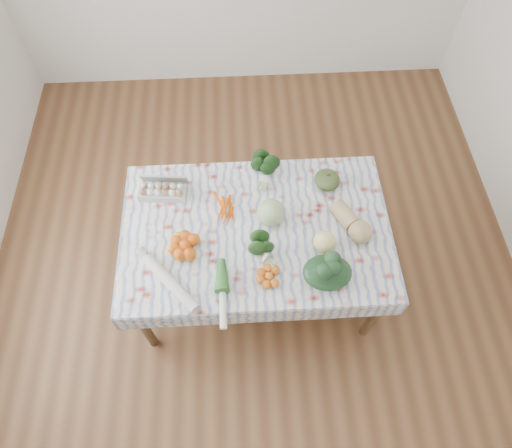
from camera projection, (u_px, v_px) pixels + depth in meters
name	position (u px, v px, depth m)	size (l,w,h in m)	color
ground	(256.00, 280.00, 3.45)	(4.50, 4.50, 0.00)	brown
dining_table	(256.00, 236.00, 2.87)	(1.60, 1.00, 0.75)	brown
tablecloth	(256.00, 229.00, 2.80)	(1.66, 1.06, 0.01)	silver
egg_carton	(162.00, 192.00, 2.89)	(0.30, 0.12, 0.08)	#B3B3AE
carrot_bunch	(225.00, 209.00, 2.85)	(0.19, 0.17, 0.03)	#F35907
kale_bunch	(266.00, 169.00, 2.94)	(0.18, 0.16, 0.16)	black
kabocha_squash	(327.00, 180.00, 2.92)	(0.17, 0.17, 0.11)	#3D4F24
cabbage	(271.00, 212.00, 2.76)	(0.17, 0.17, 0.17)	#ACC681
butternut_squash	(352.00, 221.00, 2.75)	(0.14, 0.30, 0.14)	tan
orange_cluster	(185.00, 246.00, 2.69)	(0.25, 0.25, 0.08)	#DD560F
broccoli	(259.00, 252.00, 2.65)	(0.15, 0.15, 0.11)	#1D4216
mandarin_cluster	(269.00, 276.00, 2.61)	(0.18, 0.18, 0.05)	orange
grapefruit	(325.00, 242.00, 2.67)	(0.14, 0.14, 0.14)	#F4DF83
spinach_bag	(327.00, 272.00, 2.58)	(0.28, 0.23, 0.12)	black
daikon	(171.00, 283.00, 2.58)	(0.07, 0.07, 0.46)	silver
leek	(223.00, 295.00, 2.55)	(0.04, 0.04, 0.39)	white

